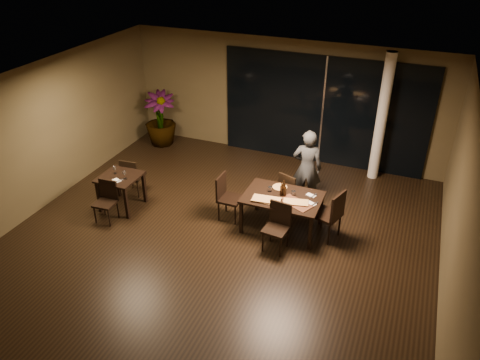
{
  "coord_description": "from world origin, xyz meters",
  "views": [
    {
      "loc": [
        3.1,
        -6.64,
        5.52
      ],
      "look_at": [
        0.19,
        0.6,
        1.05
      ],
      "focal_mm": 35.0,
      "sensor_mm": 36.0,
      "label": 1
    }
  ],
  "objects_px": {
    "chair_main_near": "(278,224)",
    "bottle_b": "(285,190)",
    "side_table": "(120,181)",
    "bottle_a": "(282,189)",
    "main_table": "(282,200)",
    "chair_main_right": "(331,213)",
    "chair_side_far": "(132,175)",
    "chair_side_near": "(107,198)",
    "chair_main_left": "(226,195)",
    "potted_plant": "(160,119)",
    "chair_main_far": "(289,190)",
    "diner": "(307,168)",
    "bottle_c": "(284,188)"
  },
  "relations": [
    {
      "from": "chair_main_near",
      "to": "bottle_b",
      "type": "bearing_deg",
      "value": 102.87
    },
    {
      "from": "side_table",
      "to": "bottle_a",
      "type": "xyz_separation_m",
      "value": [
        3.36,
        0.53,
        0.26
      ]
    },
    {
      "from": "main_table",
      "to": "side_table",
      "type": "distance_m",
      "value": 3.44
    },
    {
      "from": "chair_main_right",
      "to": "bottle_b",
      "type": "xyz_separation_m",
      "value": [
        -0.93,
        -0.03,
        0.31
      ]
    },
    {
      "from": "side_table",
      "to": "chair_side_far",
      "type": "distance_m",
      "value": 0.53
    },
    {
      "from": "chair_side_near",
      "to": "bottle_b",
      "type": "xyz_separation_m",
      "value": [
        3.44,
        1.0,
        0.41
      ]
    },
    {
      "from": "chair_main_left",
      "to": "potted_plant",
      "type": "bearing_deg",
      "value": 50.02
    },
    {
      "from": "chair_side_far",
      "to": "chair_main_left",
      "type": "bearing_deg",
      "value": 175.12
    },
    {
      "from": "potted_plant",
      "to": "main_table",
      "type": "bearing_deg",
      "value": -31.37
    },
    {
      "from": "chair_side_far",
      "to": "chair_side_near",
      "type": "relative_size",
      "value": 1.03
    },
    {
      "from": "chair_main_far",
      "to": "potted_plant",
      "type": "bearing_deg",
      "value": -4.38
    },
    {
      "from": "diner",
      "to": "potted_plant",
      "type": "relative_size",
      "value": 1.17
    },
    {
      "from": "chair_main_far",
      "to": "chair_main_near",
      "type": "xyz_separation_m",
      "value": [
        0.16,
        -1.29,
        0.02
      ]
    },
    {
      "from": "chair_main_far",
      "to": "diner",
      "type": "height_order",
      "value": "diner"
    },
    {
      "from": "potted_plant",
      "to": "chair_side_near",
      "type": "bearing_deg",
      "value": -77.08
    },
    {
      "from": "chair_main_near",
      "to": "diner",
      "type": "bearing_deg",
      "value": 93.56
    },
    {
      "from": "chair_main_left",
      "to": "chair_side_near",
      "type": "relative_size",
      "value": 1.12
    },
    {
      "from": "chair_main_left",
      "to": "chair_main_near",
      "type": "bearing_deg",
      "value": -113.22
    },
    {
      "from": "main_table",
      "to": "diner",
      "type": "distance_m",
      "value": 1.15
    },
    {
      "from": "chair_side_far",
      "to": "bottle_b",
      "type": "height_order",
      "value": "bottle_b"
    },
    {
      "from": "chair_main_near",
      "to": "bottle_c",
      "type": "height_order",
      "value": "bottle_c"
    },
    {
      "from": "diner",
      "to": "bottle_c",
      "type": "height_order",
      "value": "diner"
    },
    {
      "from": "chair_main_near",
      "to": "chair_side_near",
      "type": "height_order",
      "value": "chair_main_near"
    },
    {
      "from": "diner",
      "to": "potted_plant",
      "type": "height_order",
      "value": "diner"
    },
    {
      "from": "chair_main_left",
      "to": "bottle_c",
      "type": "xyz_separation_m",
      "value": [
        1.16,
        0.11,
        0.36
      ]
    },
    {
      "from": "side_table",
      "to": "chair_main_near",
      "type": "relative_size",
      "value": 0.86
    },
    {
      "from": "diner",
      "to": "main_table",
      "type": "bearing_deg",
      "value": 71.65
    },
    {
      "from": "chair_side_near",
      "to": "potted_plant",
      "type": "distance_m",
      "value": 3.67
    },
    {
      "from": "side_table",
      "to": "chair_side_near",
      "type": "height_order",
      "value": "chair_side_near"
    },
    {
      "from": "main_table",
      "to": "side_table",
      "type": "relative_size",
      "value": 1.88
    },
    {
      "from": "chair_main_left",
      "to": "bottle_a",
      "type": "xyz_separation_m",
      "value": [
        1.14,
        0.07,
        0.35
      ]
    },
    {
      "from": "chair_main_near",
      "to": "chair_side_far",
      "type": "relative_size",
      "value": 1.05
    },
    {
      "from": "chair_main_far",
      "to": "chair_main_left",
      "type": "bearing_deg",
      "value": 53.0
    },
    {
      "from": "potted_plant",
      "to": "bottle_b",
      "type": "relative_size",
      "value": 5.11
    },
    {
      "from": "chair_main_far",
      "to": "chair_side_far",
      "type": "bearing_deg",
      "value": 31.31
    },
    {
      "from": "chair_main_far",
      "to": "chair_main_left",
      "type": "relative_size",
      "value": 0.92
    },
    {
      "from": "main_table",
      "to": "chair_main_near",
      "type": "xyz_separation_m",
      "value": [
        0.1,
        -0.6,
        -0.16
      ]
    },
    {
      "from": "bottle_c",
      "to": "chair_main_right",
      "type": "bearing_deg",
      "value": -2.21
    },
    {
      "from": "chair_side_near",
      "to": "bottle_a",
      "type": "distance_m",
      "value": 3.55
    },
    {
      "from": "chair_main_near",
      "to": "diner",
      "type": "height_order",
      "value": "diner"
    },
    {
      "from": "chair_main_far",
      "to": "bottle_a",
      "type": "distance_m",
      "value": 0.77
    },
    {
      "from": "chair_main_near",
      "to": "chair_side_near",
      "type": "bearing_deg",
      "value": -167.37
    },
    {
      "from": "chair_main_far",
      "to": "potted_plant",
      "type": "height_order",
      "value": "potted_plant"
    },
    {
      "from": "chair_side_near",
      "to": "bottle_c",
      "type": "distance_m",
      "value": 3.59
    },
    {
      "from": "bottle_a",
      "to": "diner",
      "type": "bearing_deg",
      "value": 78.59
    },
    {
      "from": "chair_side_far",
      "to": "bottle_a",
      "type": "xyz_separation_m",
      "value": [
        3.43,
        0.02,
        0.39
      ]
    },
    {
      "from": "chair_main_far",
      "to": "bottle_b",
      "type": "xyz_separation_m",
      "value": [
        0.09,
        -0.68,
        0.4
      ]
    },
    {
      "from": "main_table",
      "to": "bottle_a",
      "type": "bearing_deg",
      "value": 139.93
    },
    {
      "from": "main_table",
      "to": "chair_main_left",
      "type": "bearing_deg",
      "value": -178.36
    },
    {
      "from": "chair_main_right",
      "to": "chair_main_far",
      "type": "bearing_deg",
      "value": -104.48
    }
  ]
}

